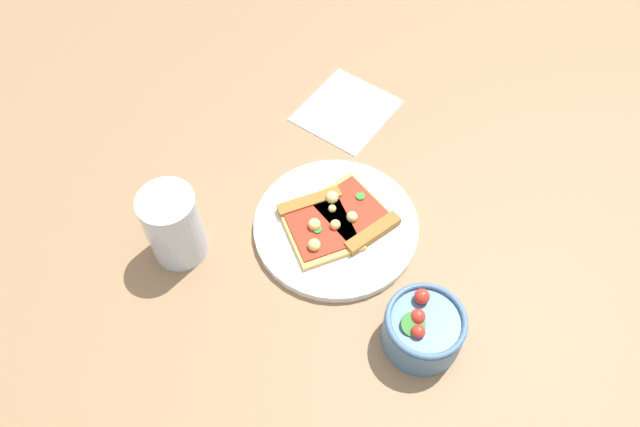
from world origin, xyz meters
name	(u,v)px	position (x,y,z in m)	size (l,w,h in m)	color
ground_plane	(341,247)	(0.00, 0.00, 0.00)	(2.40, 2.40, 0.00)	#93704C
plate	(336,227)	(-0.02, -0.02, 0.01)	(0.25, 0.25, 0.01)	silver
pizza_slice_near	(354,215)	(-0.05, -0.01, 0.02)	(0.12, 0.14, 0.03)	#E5B256
pizza_slice_far	(319,223)	(0.00, -0.04, 0.02)	(0.15, 0.15, 0.03)	#E5B256
salad_bowl	(423,328)	(0.06, 0.17, 0.03)	(0.11, 0.11, 0.08)	#4C7299
soda_glass	(174,228)	(0.14, -0.19, 0.06)	(0.08, 0.08, 0.12)	silver
paper_napkin	(346,110)	(-0.24, -0.15, 0.00)	(0.16, 0.14, 0.00)	white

